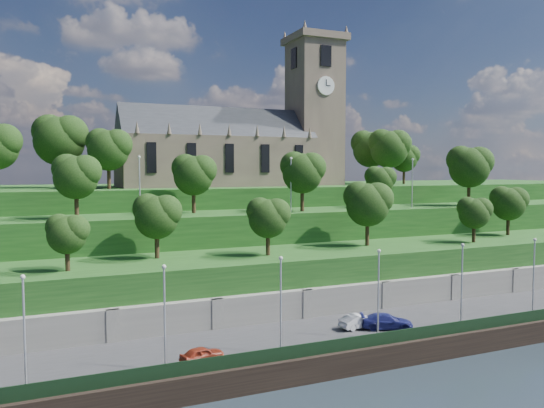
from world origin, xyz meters
name	(u,v)px	position (x,y,z in m)	size (l,w,h in m)	color
ground	(412,365)	(0.00, 0.00, 0.00)	(320.00, 320.00, 0.00)	black
promenade	(374,335)	(0.00, 6.00, 1.00)	(160.00, 12.00, 2.00)	#2D2D30
quay_wall	(412,353)	(0.00, -0.05, 1.10)	(160.00, 0.50, 2.20)	black
fence	(408,335)	(0.00, 0.60, 2.60)	(160.00, 0.10, 1.20)	black
retaining_wall	(344,307)	(0.00, 11.97, 2.50)	(160.00, 2.10, 5.00)	slate
embankment_lower	(319,283)	(0.00, 18.00, 4.00)	(160.00, 12.00, 8.00)	#194316
embankment_upper	(282,253)	(0.00, 29.00, 6.00)	(160.00, 10.00, 12.00)	#194316
hilltop	(233,227)	(0.00, 50.00, 7.50)	(160.00, 32.00, 15.00)	#194316
church	(245,141)	(0.79, 45.98, 22.52)	(38.60, 12.35, 27.60)	brown
trees_lower	(346,209)	(4.12, 18.49, 12.88)	(66.36, 8.49, 8.29)	black
trees_upper	(323,170)	(5.85, 27.92, 17.66)	(65.35, 8.83, 9.56)	black
trees_hilltop	(236,145)	(-1.09, 45.15, 21.73)	(74.65, 16.38, 11.09)	black
lamp_posts_promenade	(378,287)	(-2.00, 2.50, 6.83)	(60.36, 0.36, 8.43)	#B2B2B7
lamp_posts_upper	(291,180)	(0.00, 26.00, 16.33)	(40.36, 0.36, 7.45)	#B2B2B7
car_left	(202,354)	(-18.86, 3.02, 2.63)	(1.50, 3.72, 1.27)	maroon
car_middle	(359,321)	(-1.87, 5.91, 2.69)	(1.46, 4.19, 1.38)	silver
car_right	(387,321)	(0.49, 4.62, 2.75)	(2.09, 5.15, 1.49)	navy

